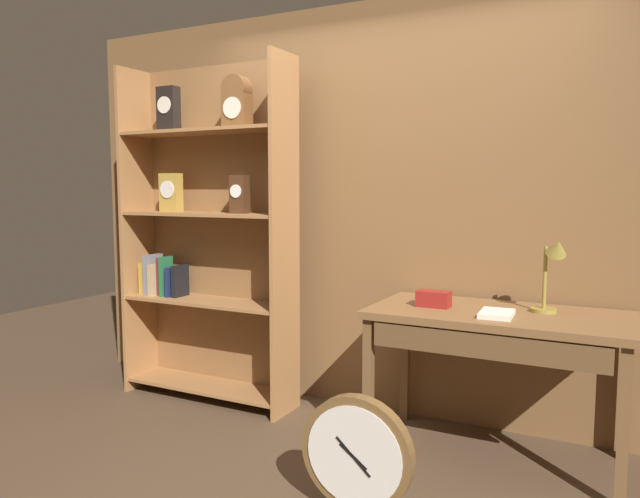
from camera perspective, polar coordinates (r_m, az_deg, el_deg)
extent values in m
cube|color=brown|center=(3.86, 6.83, 3.67)|extent=(4.80, 0.05, 2.60)
cube|color=#9E6B3D|center=(4.50, -16.80, 1.60)|extent=(0.02, 0.33, 2.26)
cube|color=#9E6B3D|center=(3.76, -3.34, 1.04)|extent=(0.02, 0.33, 2.26)
cube|color=brown|center=(4.23, -9.35, 1.51)|extent=(1.25, 0.01, 2.26)
cube|color=#9E6B3D|center=(4.31, -10.41, -12.56)|extent=(1.20, 0.31, 0.02)
cube|color=#9E6B3D|center=(4.16, -10.56, -4.86)|extent=(1.20, 0.31, 0.02)
cube|color=#9E6B3D|center=(4.10, -10.71, 3.24)|extent=(1.20, 0.31, 0.02)
cube|color=#9E6B3D|center=(4.11, -10.86, 10.82)|extent=(1.20, 0.31, 0.02)
cube|color=black|center=(4.31, -14.08, 12.65)|extent=(0.15, 0.08, 0.30)
cylinder|color=silver|center=(4.28, -14.49, 13.01)|extent=(0.11, 0.01, 0.11)
cube|color=#B28C38|center=(4.28, -13.86, 5.18)|extent=(0.15, 0.07, 0.26)
cylinder|color=silver|center=(4.25, -14.22, 5.45)|extent=(0.12, 0.01, 0.12)
cube|color=brown|center=(3.95, -7.83, 12.72)|extent=(0.18, 0.10, 0.21)
cylinder|color=brown|center=(3.97, -7.85, 14.68)|extent=(0.18, 0.10, 0.18)
cylinder|color=silver|center=(3.91, -8.31, 13.04)|extent=(0.13, 0.01, 0.13)
cube|color=#472816|center=(3.90, -7.60, 5.13)|extent=(0.11, 0.07, 0.25)
cylinder|color=white|center=(3.87, -7.96, 5.41)|extent=(0.08, 0.01, 0.08)
cube|color=#B78C2D|center=(4.50, -15.91, -2.61)|extent=(0.04, 0.15, 0.22)
cube|color=slate|center=(4.45, -15.46, -2.31)|extent=(0.04, 0.16, 0.28)
cube|color=tan|center=(4.40, -15.12, -2.78)|extent=(0.03, 0.16, 0.22)
cube|color=maroon|center=(4.40, -14.48, -2.47)|extent=(0.03, 0.12, 0.27)
cube|color=#236638|center=(4.35, -14.31, -2.51)|extent=(0.03, 0.12, 0.27)
cube|color=#19234C|center=(4.33, -13.59, -2.98)|extent=(0.03, 0.16, 0.21)
cube|color=black|center=(4.30, -13.04, -2.94)|extent=(0.04, 0.15, 0.22)
cube|color=brown|center=(3.33, 16.44, -6.01)|extent=(1.32, 0.69, 0.04)
cube|color=brown|center=(3.33, 4.57, -12.85)|extent=(0.05, 0.05, 0.75)
cube|color=brown|center=(3.10, 26.68, -14.92)|extent=(0.05, 0.05, 0.75)
cube|color=brown|center=(3.85, 8.03, -10.28)|extent=(0.05, 0.05, 0.75)
cube|color=brown|center=(3.66, 26.83, -11.76)|extent=(0.05, 0.05, 0.75)
cube|color=brown|center=(3.04, 15.21, -8.84)|extent=(1.12, 0.03, 0.12)
cylinder|color=olive|center=(3.38, 20.32, -5.42)|extent=(0.14, 0.14, 0.02)
cylinder|color=olive|center=(3.36, 20.42, -2.51)|extent=(0.02, 0.02, 0.33)
cone|color=olive|center=(3.28, 21.45, 0.15)|extent=(0.15, 0.16, 0.13)
cube|color=maroon|center=(3.37, 10.65, -4.64)|extent=(0.18, 0.10, 0.09)
cube|color=silver|center=(3.20, 16.31, -5.88)|extent=(0.17, 0.23, 0.02)
cylinder|color=brown|center=(2.77, 3.49, -18.64)|extent=(0.51, 0.06, 0.51)
cylinder|color=silver|center=(2.74, 3.19, -18.91)|extent=(0.44, 0.01, 0.44)
cube|color=black|center=(2.73, 3.15, -18.94)|extent=(0.13, 0.01, 0.10)
cube|color=black|center=(2.73, 3.14, -18.95)|extent=(0.16, 0.01, 0.15)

